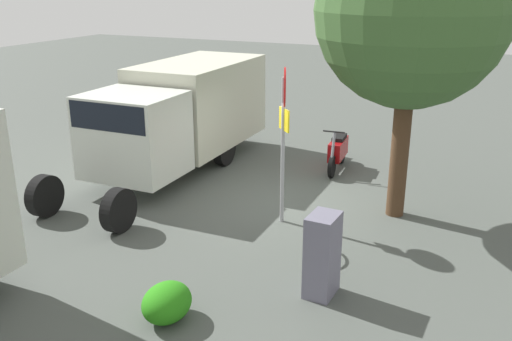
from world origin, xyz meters
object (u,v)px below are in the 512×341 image
object	(u,v)px
stop_sign	(284,122)
street_tree	(412,12)
bike_rack_hoop	(324,259)
box_truck_near	(180,111)
utility_cabinet	(322,255)
motorcycle	(338,150)

from	to	relation	value
stop_sign	street_tree	xyz separation A→B (m)	(-1.35, 2.05, 2.05)
stop_sign	bike_rack_hoop	distance (m)	2.77
street_tree	box_truck_near	bearing A→B (deg)	-97.97
utility_cabinet	bike_rack_hoop	distance (m)	1.36
motorcycle	street_tree	distance (m)	4.78
box_truck_near	stop_sign	size ratio (longest dim) A/B	2.35
stop_sign	utility_cabinet	world-z (taller)	stop_sign
motorcycle	box_truck_near	bearing A→B (deg)	-72.78
box_truck_near	utility_cabinet	distance (m)	7.07
motorcycle	utility_cabinet	world-z (taller)	utility_cabinet
box_truck_near	stop_sign	bearing A→B (deg)	59.41
bike_rack_hoop	motorcycle	bearing A→B (deg)	-165.82
box_truck_near	utility_cabinet	xyz separation A→B (m)	(4.51, 5.38, -0.84)
motorcycle	street_tree	bearing A→B (deg)	35.69
motorcycle	stop_sign	xyz separation A→B (m)	(3.69, -0.07, 1.61)
stop_sign	bike_rack_hoop	world-z (taller)	stop_sign
utility_cabinet	bike_rack_hoop	xyz separation A→B (m)	(-1.13, -0.32, -0.68)
stop_sign	street_tree	bearing A→B (deg)	123.39
stop_sign	utility_cabinet	size ratio (longest dim) A/B	2.34
box_truck_near	bike_rack_hoop	distance (m)	6.27
box_truck_near	stop_sign	world-z (taller)	stop_sign
stop_sign	utility_cabinet	xyz separation A→B (m)	(2.34, 1.62, -1.45)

